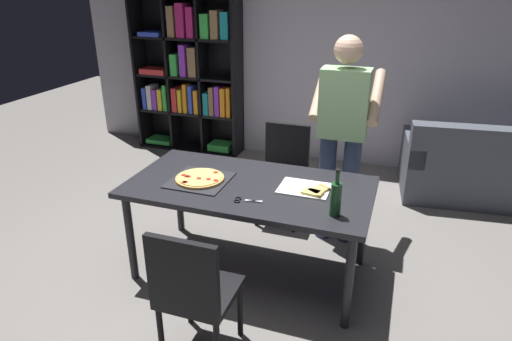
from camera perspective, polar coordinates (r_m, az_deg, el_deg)
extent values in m
plane|color=gray|center=(3.64, -0.79, -12.54)|extent=(12.00, 12.00, 0.00)
cube|color=#BCB7C6|center=(5.52, 8.67, 15.45)|extent=(6.40, 0.10, 2.80)
cube|color=#232328|center=(3.27, -0.86, -2.11)|extent=(1.78, 0.92, 0.04)
cylinder|color=#232328|center=(3.49, -15.73, -8.27)|extent=(0.06, 0.06, 0.71)
cylinder|color=#232328|center=(2.99, 11.73, -13.78)|extent=(0.06, 0.06, 0.71)
cylinder|color=#232328|center=(4.05, -9.80, -3.08)|extent=(0.06, 0.06, 0.71)
cylinder|color=#232328|center=(3.63, 13.47, -6.77)|extent=(0.06, 0.06, 0.71)
cube|color=black|center=(2.75, -7.14, -15.11)|extent=(0.42, 0.42, 0.04)
cube|color=black|center=(2.47, -9.38, -13.19)|extent=(0.42, 0.04, 0.45)
cylinder|color=black|center=(2.97, -2.05, -17.28)|extent=(0.04, 0.04, 0.41)
cylinder|color=black|center=(3.09, -8.55, -15.68)|extent=(0.04, 0.04, 0.41)
cylinder|color=black|center=(2.85, -12.03, -19.84)|extent=(0.04, 0.04, 0.41)
cube|color=black|center=(4.14, 3.22, -1.02)|extent=(0.42, 0.42, 0.04)
cube|color=black|center=(4.21, 4.01, 3.03)|extent=(0.42, 0.04, 0.45)
cylinder|color=black|center=(4.13, 0.04, -4.50)|extent=(0.04, 0.04, 0.41)
cylinder|color=black|center=(4.04, 4.90, -5.27)|extent=(0.04, 0.04, 0.41)
cylinder|color=black|center=(4.44, 1.56, -2.45)|extent=(0.04, 0.04, 0.41)
cylinder|color=black|center=(4.35, 6.09, -3.11)|extent=(0.04, 0.04, 0.41)
cube|color=#4C515B|center=(5.27, 27.30, -0.93)|extent=(1.78, 1.03, 0.40)
cube|color=#4C515B|center=(4.83, 29.02, 2.13)|extent=(1.71, 0.38, 0.45)
cube|color=#4C515B|center=(5.02, 19.44, 2.96)|extent=(0.25, 0.86, 0.20)
cube|color=black|center=(6.25, -14.44, 11.95)|extent=(0.03, 0.35, 1.95)
cube|color=black|center=(5.62, -2.38, 11.44)|extent=(0.03, 0.35, 1.95)
cube|color=black|center=(6.17, -8.18, 3.00)|extent=(1.40, 0.35, 0.03)
cube|color=black|center=(6.04, -8.02, 12.07)|extent=(1.40, 0.03, 1.95)
cube|color=black|center=(6.02, -8.45, 7.36)|extent=(1.34, 0.29, 0.03)
cube|color=black|center=(5.90, -8.72, 11.77)|extent=(1.34, 0.29, 0.03)
cube|color=black|center=(5.83, -9.01, 16.32)|extent=(1.34, 0.29, 0.03)
cube|color=black|center=(6.01, -10.65, 11.84)|extent=(0.03, 0.29, 1.89)
cube|color=black|center=(5.81, -6.72, 11.68)|extent=(0.03, 0.29, 1.89)
cube|color=green|center=(6.34, -11.91, 3.85)|extent=(0.36, 0.25, 0.05)
cube|color=green|center=(5.94, -4.46, 3.13)|extent=(0.30, 0.25, 0.09)
cube|color=blue|center=(6.25, -13.59, 9.08)|extent=(0.05, 0.22, 0.29)
cube|color=silver|center=(6.21, -13.00, 9.20)|extent=(0.07, 0.22, 0.32)
cube|color=purple|center=(6.17, -12.36, 8.95)|extent=(0.06, 0.22, 0.27)
cube|color=yellow|center=(6.13, -11.73, 8.96)|extent=(0.06, 0.22, 0.28)
cube|color=green|center=(6.09, -11.12, 9.19)|extent=(0.05, 0.22, 0.34)
cube|color=red|center=(6.03, -9.96, 8.99)|extent=(0.07, 0.22, 0.31)
cube|color=yellow|center=(5.99, -9.29, 8.88)|extent=(0.05, 0.22, 0.30)
cube|color=orange|center=(5.95, -8.65, 9.19)|extent=(0.05, 0.22, 0.38)
cube|color=blue|center=(5.91, -7.97, 9.07)|extent=(0.05, 0.22, 0.36)
cube|color=orange|center=(5.89, -7.28, 8.78)|extent=(0.06, 0.22, 0.31)
cube|color=teal|center=(5.83, -6.04, 8.58)|extent=(0.07, 0.22, 0.28)
cube|color=olive|center=(5.79, -5.36, 8.89)|extent=(0.06, 0.22, 0.36)
cube|color=purple|center=(5.76, -4.65, 8.92)|extent=(0.06, 0.22, 0.38)
cube|color=orange|center=(5.73, -3.93, 8.78)|extent=(0.06, 0.22, 0.36)
cube|color=orange|center=(5.70, -3.20, 8.78)|extent=(0.05, 0.22, 0.37)
cube|color=red|center=(6.10, -12.66, 12.31)|extent=(0.36, 0.25, 0.07)
cube|color=green|center=(5.92, -10.04, 13.20)|extent=(0.09, 0.22, 0.27)
cube|color=purple|center=(5.85, -8.94, 13.74)|extent=(0.08, 0.22, 0.39)
cube|color=olive|center=(5.79, -7.77, 13.58)|extent=(0.11, 0.22, 0.36)
cube|color=blue|center=(6.03, -13.06, 16.64)|extent=(0.30, 0.25, 0.05)
cube|color=olive|center=(5.85, -10.41, 18.20)|extent=(0.09, 0.22, 0.36)
cube|color=#B21E66|center=(5.79, -9.25, 18.40)|extent=(0.11, 0.22, 0.40)
cube|color=#B21E66|center=(5.73, -8.03, 18.20)|extent=(0.09, 0.22, 0.36)
cube|color=green|center=(5.66, -6.21, 17.85)|extent=(0.10, 0.22, 0.28)
cube|color=olive|center=(5.60, -4.97, 18.07)|extent=(0.09, 0.22, 0.33)
cube|color=teal|center=(5.55, -3.68, 17.97)|extent=(0.10, 0.22, 0.31)
cylinder|color=#38476B|center=(3.87, 11.80, -2.54)|extent=(0.14, 0.14, 0.95)
cylinder|color=#38476B|center=(3.90, 8.90, -2.15)|extent=(0.14, 0.14, 0.95)
cube|color=#99CC8C|center=(3.63, 11.20, 8.39)|extent=(0.38, 0.22, 0.55)
sphere|color=#E0B293|center=(3.55, 11.73, 14.87)|extent=(0.22, 0.22, 0.22)
cylinder|color=#E0B293|center=(3.77, 15.14, 9.03)|extent=(0.09, 0.50, 0.39)
cylinder|color=#E0B293|center=(3.83, 8.20, 9.80)|extent=(0.09, 0.50, 0.39)
cube|color=#2D2D33|center=(3.34, -7.17, -1.23)|extent=(0.42, 0.42, 0.01)
cylinder|color=tan|center=(3.34, -7.18, -1.01)|extent=(0.36, 0.36, 0.02)
cylinder|color=#EACC6B|center=(3.33, -7.19, -0.82)|extent=(0.32, 0.32, 0.01)
cylinder|color=#B22819|center=(3.35, -8.88, -0.73)|extent=(0.04, 0.04, 0.00)
cylinder|color=#B22819|center=(3.30, -7.30, -0.99)|extent=(0.04, 0.04, 0.00)
cylinder|color=#B22819|center=(3.25, -9.19, -1.47)|extent=(0.04, 0.04, 0.00)
cylinder|color=#B22819|center=(3.37, -9.22, -0.56)|extent=(0.04, 0.04, 0.00)
cylinder|color=#B22819|center=(3.28, -6.09, -1.09)|extent=(0.04, 0.04, 0.00)
cylinder|color=#B22819|center=(3.25, -8.99, -1.44)|extent=(0.04, 0.04, 0.00)
cylinder|color=#B22819|center=(3.25, -5.18, -1.25)|extent=(0.04, 0.04, 0.00)
cylinder|color=#B22819|center=(3.34, -8.59, -0.76)|extent=(0.04, 0.04, 0.00)
cylinder|color=#B22819|center=(3.39, -5.17, -0.23)|extent=(0.04, 0.04, 0.00)
cube|color=white|center=(3.21, 6.20, -2.27)|extent=(0.36, 0.28, 0.01)
cube|color=#EACC6B|center=(3.12, 7.22, -2.81)|extent=(0.15, 0.11, 0.02)
cube|color=tan|center=(3.10, 8.25, -3.01)|extent=(0.04, 0.09, 0.02)
cube|color=#EACC6B|center=(3.17, 7.98, -2.46)|extent=(0.15, 0.17, 0.02)
cube|color=tan|center=(3.20, 8.73, -2.13)|extent=(0.09, 0.07, 0.02)
cylinder|color=#194723|center=(2.84, 10.14, -3.69)|extent=(0.07, 0.07, 0.22)
cylinder|color=#194723|center=(2.78, 10.35, -0.94)|extent=(0.03, 0.03, 0.08)
cylinder|color=black|center=(2.76, 10.42, -0.03)|extent=(0.03, 0.03, 0.02)
cube|color=silver|center=(3.01, -0.31, -3.91)|extent=(0.12, 0.04, 0.01)
cube|color=silver|center=(3.01, -0.31, -3.91)|extent=(0.12, 0.02, 0.01)
torus|color=black|center=(3.05, -2.28, -3.57)|extent=(0.05, 0.05, 0.01)
torus|color=black|center=(3.01, -2.44, -3.91)|extent=(0.05, 0.05, 0.01)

